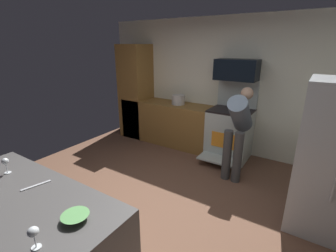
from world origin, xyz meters
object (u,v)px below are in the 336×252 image
Objects in this scene: mixing_bowl_small at (75,217)px; wine_glass_near at (5,162)px; microwave at (237,70)px; stock_pot at (178,100)px; oven_range at (229,132)px; person_cook at (238,126)px; wine_glass_mid at (33,233)px.

mixing_bowl_small is 1.12m from wine_glass_near.
mixing_bowl_small is (0.01, -3.49, -0.74)m from microwave.
wine_glass_near is at bearing -89.21° from stock_pot.
oven_range is 5.43× the size of stock_pot.
oven_range is 3.43m from mixing_bowl_small.
wine_glass_near is (-1.10, -3.34, 0.51)m from oven_range.
stock_pot is (-0.05, 3.35, -0.02)m from wine_glass_near.
microwave reaches higher than oven_range.
microwave is 1.12m from person_cook.
microwave reaches higher than wine_glass_near.
mixing_bowl_small is 1.25× the size of wine_glass_near.
person_cook is at bearing 83.56° from mixing_bowl_small.
microwave is 3.66m from wine_glass_near.
microwave is 3.84m from wine_glass_mid.
microwave is at bearing 3.98° from stock_pot.
stock_pot is (-1.16, 3.41, 0.08)m from mixing_bowl_small.
stock_pot is (-1.15, 0.01, 0.49)m from oven_range.
wine_glass_near is 0.58× the size of stock_pot.
microwave reaches higher than wine_glass_mid.
oven_range is 9.32× the size of wine_glass_near.
wine_glass_near reaches higher than mixing_bowl_small.
microwave is at bearing 114.36° from person_cook.
microwave is (0.00, 0.09, 1.16)m from oven_range.
mixing_bowl_small is at bearing -89.79° from microwave.
microwave is at bearing 72.17° from wine_glass_near.
wine_glass_mid reaches higher than mixing_bowl_small.
wine_glass_mid is 3.88m from stock_pot.
oven_range is 0.79m from person_cook.
microwave is at bearing 90.00° from oven_range.
microwave is 2.72× the size of stock_pot.
oven_range reaches higher than stock_pot.
person_cook is 3.07m from wine_glass_near.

